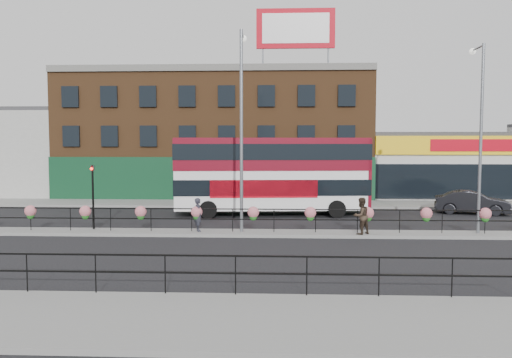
{
  "coord_description": "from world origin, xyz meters",
  "views": [
    {
      "loc": [
        1.18,
        -23.86,
        4.38
      ],
      "look_at": [
        0.0,
        3.0,
        2.5
      ],
      "focal_mm": 35.0,
      "sensor_mm": 36.0,
      "label": 1
    }
  ],
  "objects_px": {
    "lamp_column_west": "(242,113)",
    "pedestrian_b": "(361,216)",
    "double_decker_bus": "(272,168)",
    "pedestrian_a": "(198,215)",
    "car": "(472,202)",
    "lamp_column_east": "(479,122)"
  },
  "relations": [
    {
      "from": "lamp_column_west",
      "to": "pedestrian_b",
      "type": "bearing_deg",
      "value": -7.5
    },
    {
      "from": "double_decker_bus",
      "to": "pedestrian_a",
      "type": "relative_size",
      "value": 7.35
    },
    {
      "from": "pedestrian_a",
      "to": "lamp_column_west",
      "type": "xyz_separation_m",
      "value": [
        2.1,
        0.28,
        4.93
      ]
    },
    {
      "from": "double_decker_bus",
      "to": "pedestrian_b",
      "type": "relative_size",
      "value": 6.88
    },
    {
      "from": "pedestrian_a",
      "to": "lamp_column_west",
      "type": "relative_size",
      "value": 0.17
    },
    {
      "from": "car",
      "to": "lamp_column_west",
      "type": "bearing_deg",
      "value": 134.23
    },
    {
      "from": "car",
      "to": "pedestrian_b",
      "type": "xyz_separation_m",
      "value": [
        -8.3,
        -8.29,
        0.29
      ]
    },
    {
      "from": "double_decker_bus",
      "to": "lamp_column_east",
      "type": "distance_m",
      "value": 12.07
    },
    {
      "from": "double_decker_bus",
      "to": "lamp_column_east",
      "type": "bearing_deg",
      "value": -33.11
    },
    {
      "from": "double_decker_bus",
      "to": "car",
      "type": "xyz_separation_m",
      "value": [
        12.56,
        1.09,
        -2.19
      ]
    },
    {
      "from": "car",
      "to": "lamp_column_west",
      "type": "xyz_separation_m",
      "value": [
        -13.96,
        -7.55,
        5.16
      ]
    },
    {
      "from": "pedestrian_b",
      "to": "lamp_column_east",
      "type": "bearing_deg",
      "value": 153.96
    },
    {
      "from": "pedestrian_a",
      "to": "pedestrian_b",
      "type": "height_order",
      "value": "pedestrian_b"
    },
    {
      "from": "lamp_column_west",
      "to": "lamp_column_east",
      "type": "relative_size",
      "value": 1.08
    },
    {
      "from": "lamp_column_east",
      "to": "pedestrian_a",
      "type": "bearing_deg",
      "value": -178.76
    },
    {
      "from": "double_decker_bus",
      "to": "lamp_column_west",
      "type": "distance_m",
      "value": 7.25
    },
    {
      "from": "pedestrian_a",
      "to": "lamp_column_east",
      "type": "height_order",
      "value": "lamp_column_east"
    },
    {
      "from": "pedestrian_a",
      "to": "lamp_column_west",
      "type": "bearing_deg",
      "value": -101.33
    },
    {
      "from": "pedestrian_a",
      "to": "pedestrian_b",
      "type": "distance_m",
      "value": 7.78
    },
    {
      "from": "car",
      "to": "lamp_column_east",
      "type": "bearing_deg",
      "value": 176.31
    },
    {
      "from": "double_decker_bus",
      "to": "pedestrian_a",
      "type": "bearing_deg",
      "value": -117.5
    },
    {
      "from": "pedestrian_a",
      "to": "lamp_column_east",
      "type": "xyz_separation_m",
      "value": [
        13.39,
        0.29,
        4.48
      ]
    }
  ]
}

